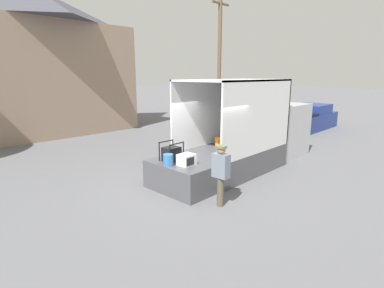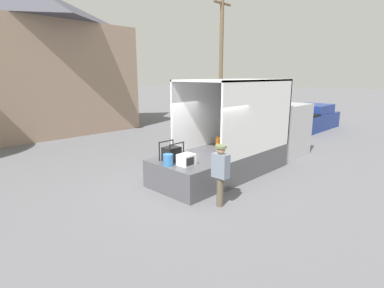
{
  "view_description": "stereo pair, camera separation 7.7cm",
  "coord_description": "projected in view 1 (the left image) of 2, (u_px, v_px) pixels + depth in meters",
  "views": [
    {
      "loc": [
        -6.49,
        -6.12,
        3.37
      ],
      "look_at": [
        -0.31,
        -0.2,
        1.4
      ],
      "focal_mm": 28.0,
      "sensor_mm": 36.0,
      "label": 1
    },
    {
      "loc": [
        -6.43,
        -6.17,
        3.37
      ],
      "look_at": [
        -0.31,
        -0.2,
        1.4
      ],
      "focal_mm": 28.0,
      "sensor_mm": 36.0,
      "label": 2
    }
  ],
  "objects": [
    {
      "name": "box_truck",
      "position": [
        258.0,
        137.0,
        11.82
      ],
      "size": [
        6.35,
        2.14,
        3.24
      ],
      "color": "#B2B2B7",
      "rests_on": "ground"
    },
    {
      "name": "microwave",
      "position": [
        186.0,
        160.0,
        8.54
      ],
      "size": [
        0.45,
        0.4,
        0.33
      ],
      "color": "white",
      "rests_on": "tailgate_deck"
    },
    {
      "name": "orange_bucket",
      "position": [
        168.0,
        160.0,
        8.52
      ],
      "size": [
        0.29,
        0.29,
        0.33
      ],
      "color": "#3370B2",
      "rests_on": "tailgate_deck"
    },
    {
      "name": "ground_plane",
      "position": [
        194.0,
        185.0,
        9.44
      ],
      "size": [
        160.0,
        160.0,
        0.0
      ],
      "primitive_type": "plane",
      "color": "slate"
    },
    {
      "name": "worker_person",
      "position": [
        221.0,
        170.0,
        7.69
      ],
      "size": [
        0.29,
        0.44,
        1.64
      ],
      "color": "brown",
      "rests_on": "ground"
    },
    {
      "name": "house_backdrop",
      "position": [
        36.0,
        60.0,
        17.76
      ],
      "size": [
        9.83,
        7.16,
        8.39
      ],
      "color": "gray",
      "rests_on": "ground"
    },
    {
      "name": "utility_pole",
      "position": [
        219.0,
        58.0,
        21.77
      ],
      "size": [
        1.8,
        0.28,
        8.89
      ],
      "color": "brown",
      "rests_on": "ground"
    },
    {
      "name": "pickup_truck_blue",
      "position": [
        307.0,
        119.0,
        19.0
      ],
      "size": [
        5.26,
        1.95,
        1.55
      ],
      "color": "navy",
      "rests_on": "ground"
    },
    {
      "name": "portable_generator",
      "position": [
        172.0,
        153.0,
        9.03
      ],
      "size": [
        0.59,
        0.51,
        0.58
      ],
      "color": "black",
      "rests_on": "tailgate_deck"
    },
    {
      "name": "tailgate_deck",
      "position": [
        180.0,
        176.0,
        8.92
      ],
      "size": [
        1.22,
        2.03,
        0.85
      ],
      "primitive_type": "cube",
      "color": "#4C4C51",
      "rests_on": "ground"
    }
  ]
}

